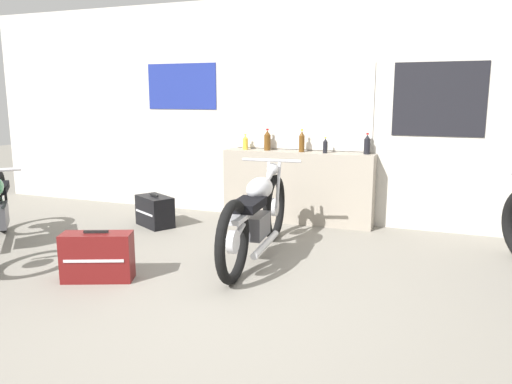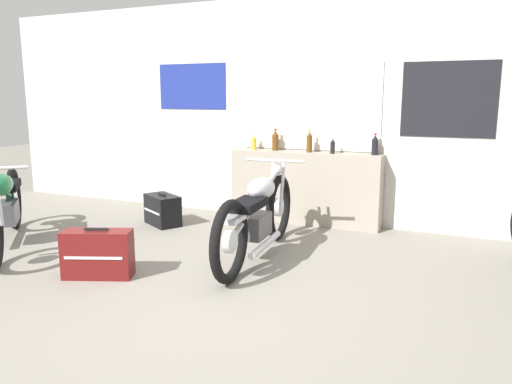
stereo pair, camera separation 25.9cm
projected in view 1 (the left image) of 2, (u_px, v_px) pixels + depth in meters
The scene contains 11 objects.
ground_plane at pixel (201, 316), 3.64m from camera, with size 24.00×24.00×0.00m, color gray.
wall_back at pixel (313, 111), 6.21m from camera, with size 10.00×0.07×2.80m.
sill_counter at pixel (297, 187), 6.28m from camera, with size 1.91×0.28×0.90m.
bottle_leftmost at pixel (245, 143), 6.44m from camera, with size 0.07×0.07×0.20m.
bottle_left_center at pixel (267, 141), 6.34m from camera, with size 0.08×0.08×0.28m.
bottle_center at pixel (302, 142), 6.16m from camera, with size 0.07×0.07×0.28m.
bottle_right_center at pixel (325, 146), 6.03m from camera, with size 0.06×0.06×0.20m.
bottle_rightmost at pixel (367, 145), 5.92m from camera, with size 0.08×0.08×0.25m.
motorcycle_silver at pixel (257, 215), 4.88m from camera, with size 0.64×2.14×0.92m.
hard_case_black at pixel (155, 211), 6.13m from camera, with size 0.58×0.50×0.40m.
hard_case_darkred at pixel (97, 257), 4.31m from camera, with size 0.64×0.43×0.45m.
Camera 1 is at (1.60, -3.04, 1.58)m, focal length 35.00 mm.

